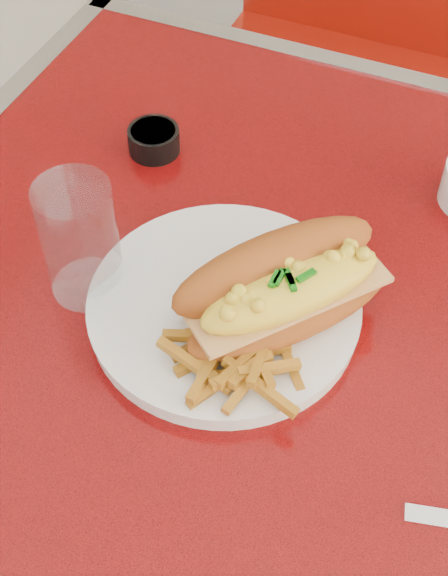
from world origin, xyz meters
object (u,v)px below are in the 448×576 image
at_px(dinner_plate, 224,307).
at_px(mac_hoagie, 285,288).
at_px(fork, 297,299).
at_px(diner_table, 413,425).
at_px(sauce_cup_left, 154,139).
at_px(water_tumbler, 80,241).

bearing_deg(dinner_plate, mac_hoagie, 8.07).
bearing_deg(fork, diner_table, -81.60).
xyz_separation_m(fork, sauce_cup_left, (-0.24, 0.16, -0.00)).
height_order(mac_hoagie, water_tumbler, water_tumbler).
relative_size(diner_table, fork, 9.44).
bearing_deg(mac_hoagie, sauce_cup_left, 90.07).
height_order(fork, sauce_cup_left, sauce_cup_left).
xyz_separation_m(fork, water_tumbler, (-0.21, -0.05, 0.05)).
relative_size(mac_hoagie, fork, 1.77).
relative_size(dinner_plate, water_tumbler, 2.42).
relative_size(dinner_plate, sauce_cup_left, 5.19).
xyz_separation_m(dinner_plate, fork, (0.06, 0.03, 0.01)).
distance_m(diner_table, mac_hoagie, 0.27).
xyz_separation_m(diner_table, sauce_cup_left, (-0.38, 0.14, 0.18)).
distance_m(diner_table, fork, 0.23).
height_order(dinner_plate, fork, same).
xyz_separation_m(mac_hoagie, sauce_cup_left, (-0.23, 0.19, -0.04)).
xyz_separation_m(mac_hoagie, water_tumbler, (-0.20, -0.03, 0.01)).
bearing_deg(diner_table, sauce_cup_left, 159.80).
xyz_separation_m(diner_table, fork, (-0.14, -0.02, 0.18)).
height_order(diner_table, mac_hoagie, mac_hoagie).
height_order(dinner_plate, water_tumbler, water_tumbler).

